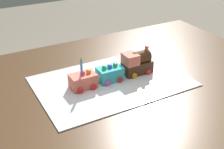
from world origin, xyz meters
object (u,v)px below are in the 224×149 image
(dining_table, at_px, (126,102))
(cake_car_tanker_coral, at_px, (83,81))
(birthday_candle, at_px, (81,64))
(cake_car_gondola_turquoise, at_px, (110,74))
(cake_locomotive, at_px, (137,63))

(dining_table, relative_size, cake_car_tanker_coral, 14.00)
(cake_car_tanker_coral, distance_m, birthday_candle, 0.07)
(dining_table, xyz_separation_m, cake_car_tanker_coral, (0.18, -0.03, 0.14))
(dining_table, bearing_deg, cake_car_gondola_turquoise, -24.70)
(cake_locomotive, xyz_separation_m, cake_car_tanker_coral, (0.25, -0.00, -0.02))
(dining_table, height_order, birthday_candle, birthday_candle)
(cake_car_tanker_coral, bearing_deg, birthday_candle, 0.00)
(cake_locomotive, bearing_deg, dining_table, 23.23)
(dining_table, bearing_deg, cake_locomotive, -156.77)
(dining_table, distance_m, birthday_candle, 0.28)
(cake_car_tanker_coral, xyz_separation_m, birthday_candle, (0.00, 0.00, 0.07))
(dining_table, height_order, cake_car_tanker_coral, cake_car_tanker_coral)
(dining_table, bearing_deg, cake_car_tanker_coral, -9.05)
(cake_locomotive, distance_m, cake_car_gondola_turquoise, 0.13)
(cake_car_gondola_turquoise, height_order, cake_car_tanker_coral, same)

